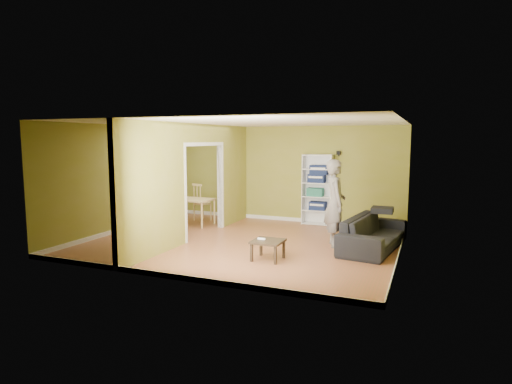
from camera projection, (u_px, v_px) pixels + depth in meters
room_shell at (244, 183)px, 9.24m from camera, size 6.50×6.50×6.50m
partition at (196, 181)px, 9.69m from camera, size 0.22×5.50×2.60m
wall_speaker at (339, 153)px, 11.08m from camera, size 0.10×0.10×0.10m
sofa at (374, 228)px, 8.80m from camera, size 2.41×1.30×0.87m
person at (335, 196)px, 8.96m from camera, size 0.96×0.87×2.15m
bookshelf at (318, 190)px, 11.31m from camera, size 0.78×0.34×1.86m
paper_box_navy_a at (318, 206)px, 11.31m from camera, size 0.43×0.28×0.22m
paper_box_teal at (315, 192)px, 11.30m from camera, size 0.42×0.27×0.21m
paper_box_navy_b at (317, 178)px, 11.24m from camera, size 0.43×0.28×0.22m
paper_box_navy_c at (319, 169)px, 11.19m from camera, size 0.46×0.30×0.24m
coffee_table at (268, 243)px, 7.99m from camera, size 0.56×0.56×0.37m
game_controller at (262, 239)px, 8.05m from camera, size 0.15×0.04×0.03m
dining_table at (191, 202)px, 11.29m from camera, size 1.11×0.74×0.69m
chair_left at (169, 204)px, 11.64m from camera, size 0.47×0.47×1.02m
chair_near at (178, 210)px, 10.71m from camera, size 0.54×0.54×0.95m
chair_far at (202, 202)px, 11.86m from camera, size 0.61×0.61×1.05m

